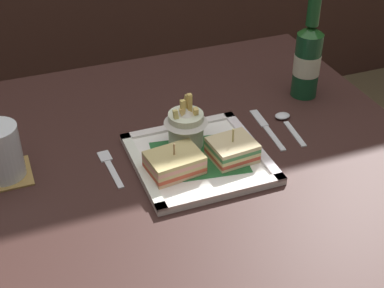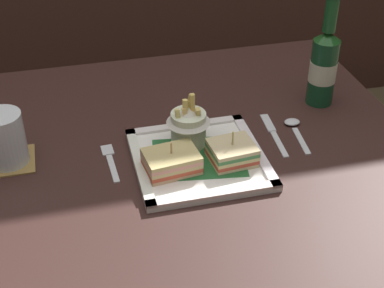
{
  "view_description": "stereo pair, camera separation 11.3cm",
  "coord_description": "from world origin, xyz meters",
  "px_view_note": "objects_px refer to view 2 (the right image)",
  "views": [
    {
      "loc": [
        -0.32,
        -0.88,
        1.42
      ],
      "look_at": [
        0.01,
        -0.01,
        0.77
      ],
      "focal_mm": 53.13,
      "sensor_mm": 36.0,
      "label": 1
    },
    {
      "loc": [
        -0.21,
        -0.91,
        1.42
      ],
      "look_at": [
        0.01,
        -0.01,
        0.77
      ],
      "focal_mm": 53.13,
      "sensor_mm": 36.0,
      "label": 2
    }
  ],
  "objects_px": {
    "beer_bottle": "(324,64)",
    "knife": "(273,133)",
    "dining_table": "(186,202)",
    "water_glass": "(5,141)",
    "spoon": "(294,127)",
    "sandwich_half_left": "(172,162)",
    "fries_cup": "(188,123)",
    "fork": "(110,160)",
    "square_plate": "(199,159)",
    "sandwich_half_right": "(232,153)"
  },
  "relations": [
    {
      "from": "dining_table",
      "to": "fork",
      "type": "xyz_separation_m",
      "value": [
        -0.15,
        0.03,
        0.12
      ]
    },
    {
      "from": "fork",
      "to": "dining_table",
      "type": "bearing_deg",
      "value": -11.11
    },
    {
      "from": "dining_table",
      "to": "fork",
      "type": "height_order",
      "value": "fork"
    },
    {
      "from": "spoon",
      "to": "sandwich_half_right",
      "type": "bearing_deg",
      "value": -151.57
    },
    {
      "from": "beer_bottle",
      "to": "knife",
      "type": "xyz_separation_m",
      "value": [
        -0.15,
        -0.1,
        -0.1
      ]
    },
    {
      "from": "sandwich_half_left",
      "to": "dining_table",
      "type": "bearing_deg",
      "value": 48.86
    },
    {
      "from": "spoon",
      "to": "water_glass",
      "type": "bearing_deg",
      "value": 177.89
    },
    {
      "from": "beer_bottle",
      "to": "sandwich_half_right",
      "type": "bearing_deg",
      "value": -145.36
    },
    {
      "from": "dining_table",
      "to": "fries_cup",
      "type": "height_order",
      "value": "fries_cup"
    },
    {
      "from": "spoon",
      "to": "fries_cup",
      "type": "bearing_deg",
      "value": -176.28
    },
    {
      "from": "sandwich_half_right",
      "to": "beer_bottle",
      "type": "distance_m",
      "value": 0.34
    },
    {
      "from": "sandwich_half_right",
      "to": "spoon",
      "type": "distance_m",
      "value": 0.2
    },
    {
      "from": "dining_table",
      "to": "knife",
      "type": "xyz_separation_m",
      "value": [
        0.21,
        0.05,
        0.12
      ]
    },
    {
      "from": "sandwich_half_right",
      "to": "square_plate",
      "type": "bearing_deg",
      "value": 157.32
    },
    {
      "from": "dining_table",
      "to": "sandwich_half_right",
      "type": "distance_m",
      "value": 0.18
    },
    {
      "from": "sandwich_half_right",
      "to": "water_glass",
      "type": "height_order",
      "value": "water_glass"
    },
    {
      "from": "fries_cup",
      "to": "spoon",
      "type": "distance_m",
      "value": 0.25
    },
    {
      "from": "square_plate",
      "to": "beer_bottle",
      "type": "relative_size",
      "value": 0.98
    },
    {
      "from": "sandwich_half_left",
      "to": "water_glass",
      "type": "xyz_separation_m",
      "value": [
        -0.31,
        0.12,
        0.02
      ]
    },
    {
      "from": "fries_cup",
      "to": "knife",
      "type": "distance_m",
      "value": 0.2
    },
    {
      "from": "beer_bottle",
      "to": "knife",
      "type": "relative_size",
      "value": 1.6
    },
    {
      "from": "dining_table",
      "to": "fries_cup",
      "type": "bearing_deg",
      "value": 66.74
    },
    {
      "from": "dining_table",
      "to": "sandwich_half_left",
      "type": "bearing_deg",
      "value": -131.14
    },
    {
      "from": "sandwich_half_left",
      "to": "fries_cup",
      "type": "relative_size",
      "value": 0.95
    },
    {
      "from": "square_plate",
      "to": "fries_cup",
      "type": "distance_m",
      "value": 0.08
    },
    {
      "from": "fork",
      "to": "water_glass",
      "type": "bearing_deg",
      "value": 167.54
    },
    {
      "from": "dining_table",
      "to": "spoon",
      "type": "relative_size",
      "value": 7.65
    },
    {
      "from": "sandwich_half_left",
      "to": "sandwich_half_right",
      "type": "relative_size",
      "value": 1.2
    },
    {
      "from": "fork",
      "to": "spoon",
      "type": "height_order",
      "value": "spoon"
    },
    {
      "from": "beer_bottle",
      "to": "fork",
      "type": "relative_size",
      "value": 2.06
    },
    {
      "from": "square_plate",
      "to": "sandwich_half_left",
      "type": "xyz_separation_m",
      "value": [
        -0.06,
        -0.03,
        0.02
      ]
    },
    {
      "from": "sandwich_half_left",
      "to": "beer_bottle",
      "type": "xyz_separation_m",
      "value": [
        0.4,
        0.19,
        0.07
      ]
    },
    {
      "from": "dining_table",
      "to": "spoon",
      "type": "bearing_deg",
      "value": 11.14
    },
    {
      "from": "fries_cup",
      "to": "fork",
      "type": "xyz_separation_m",
      "value": [
        -0.17,
        -0.01,
        -0.06
      ]
    },
    {
      "from": "square_plate",
      "to": "fries_cup",
      "type": "relative_size",
      "value": 2.2
    },
    {
      "from": "fork",
      "to": "sandwich_half_left",
      "type": "bearing_deg",
      "value": -32.94
    },
    {
      "from": "sandwich_half_left",
      "to": "beer_bottle",
      "type": "distance_m",
      "value": 0.45
    },
    {
      "from": "beer_bottle",
      "to": "fork",
      "type": "height_order",
      "value": "beer_bottle"
    },
    {
      "from": "sandwich_half_left",
      "to": "beer_bottle",
      "type": "relative_size",
      "value": 0.42
    },
    {
      "from": "sandwich_half_left",
      "to": "sandwich_half_right",
      "type": "distance_m",
      "value": 0.12
    },
    {
      "from": "beer_bottle",
      "to": "spoon",
      "type": "relative_size",
      "value": 2.03
    },
    {
      "from": "sandwich_half_right",
      "to": "water_glass",
      "type": "relative_size",
      "value": 0.86
    },
    {
      "from": "water_glass",
      "to": "knife",
      "type": "relative_size",
      "value": 0.65
    },
    {
      "from": "square_plate",
      "to": "knife",
      "type": "xyz_separation_m",
      "value": [
        0.18,
        0.06,
        -0.0
      ]
    },
    {
      "from": "fries_cup",
      "to": "spoon",
      "type": "height_order",
      "value": "fries_cup"
    },
    {
      "from": "dining_table",
      "to": "beer_bottle",
      "type": "bearing_deg",
      "value": 22.17
    },
    {
      "from": "water_glass",
      "to": "sandwich_half_left",
      "type": "bearing_deg",
      "value": -20.56
    },
    {
      "from": "fork",
      "to": "spoon",
      "type": "relative_size",
      "value": 0.98
    },
    {
      "from": "dining_table",
      "to": "water_glass",
      "type": "distance_m",
      "value": 0.39
    },
    {
      "from": "square_plate",
      "to": "spoon",
      "type": "bearing_deg",
      "value": 16.24
    }
  ]
}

